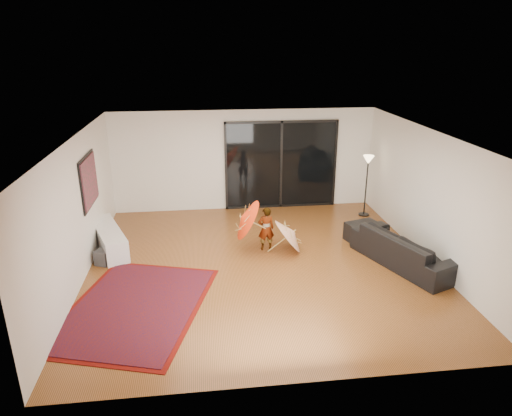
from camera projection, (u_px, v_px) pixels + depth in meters
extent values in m
plane|color=brown|center=(261.00, 265.00, 9.45)|extent=(7.00, 7.00, 0.00)
plane|color=white|center=(262.00, 136.00, 8.52)|extent=(7.00, 7.00, 0.00)
plane|color=silver|center=(244.00, 160.00, 12.25)|extent=(7.00, 0.00, 7.00)
plane|color=silver|center=(298.00, 297.00, 5.73)|extent=(7.00, 0.00, 7.00)
plane|color=silver|center=(78.00, 212.00, 8.59)|extent=(0.00, 7.00, 7.00)
plane|color=silver|center=(430.00, 197.00, 9.38)|extent=(0.00, 7.00, 7.00)
cube|color=black|center=(281.00, 165.00, 12.38)|extent=(3.00, 0.04, 2.40)
cube|color=black|center=(282.00, 122.00, 11.96)|extent=(3.06, 0.06, 0.06)
cube|color=black|center=(280.00, 206.00, 12.77)|extent=(3.06, 0.06, 0.06)
cube|color=black|center=(281.00, 165.00, 12.36)|extent=(0.06, 0.06, 2.40)
cube|color=black|center=(89.00, 181.00, 9.42)|extent=(0.02, 1.28, 1.08)
cube|color=#1A4331|center=(90.00, 181.00, 9.42)|extent=(0.03, 1.18, 0.98)
cube|color=white|center=(109.00, 239.00, 10.08)|extent=(1.11, 1.89, 0.51)
cube|color=#424244|center=(103.00, 257.00, 9.45)|extent=(0.36, 0.36, 0.31)
cube|color=#5D0C08|center=(135.00, 307.00, 7.95)|extent=(3.01, 3.61, 0.01)
cube|color=#681209|center=(135.00, 307.00, 7.95)|extent=(2.81, 3.41, 0.02)
imported|color=black|center=(405.00, 249.00, 9.38)|extent=(1.74, 2.54, 0.69)
cube|color=black|center=(366.00, 233.00, 10.47)|extent=(0.92, 0.92, 0.42)
cylinder|color=black|center=(364.00, 214.00, 12.17)|extent=(0.28, 0.28, 0.03)
cylinder|color=black|center=(366.00, 188.00, 11.91)|extent=(0.04, 0.04, 1.49)
cone|color=#FFD899|center=(368.00, 160.00, 11.65)|extent=(0.28, 0.28, 0.22)
imported|color=#999999|center=(266.00, 229.00, 10.01)|extent=(0.38, 0.27, 0.99)
cone|color=red|center=(241.00, 220.00, 9.82)|extent=(0.61, 0.93, 0.90)
cylinder|color=#A98C48|center=(241.00, 235.00, 9.94)|extent=(0.45, 0.02, 0.27)
cylinder|color=#A98C48|center=(241.00, 216.00, 9.78)|extent=(0.06, 0.02, 0.05)
cone|color=silver|center=(294.00, 230.00, 9.94)|extent=(0.69, 0.87, 0.80)
cylinder|color=#A98C48|center=(294.00, 245.00, 10.06)|extent=(0.45, 0.02, 0.36)
cylinder|color=#A98C48|center=(294.00, 225.00, 9.90)|extent=(0.05, 0.02, 0.05)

